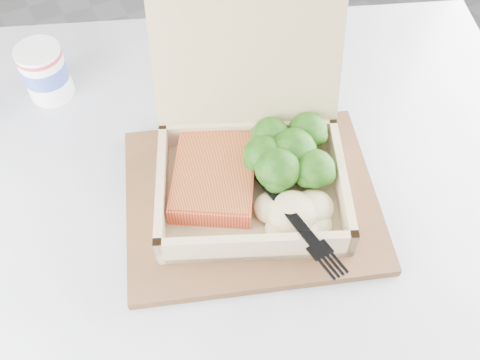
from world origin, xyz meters
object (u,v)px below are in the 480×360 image
takeout_container (250,147)px  paper_cup (44,71)px  cafe_table (247,289)px  serving_tray (251,199)px

takeout_container → paper_cup: size_ratio=3.80×
cafe_table → serving_tray: serving_tray is taller
cafe_table → serving_tray: (0.02, 0.03, 0.20)m
paper_cup → cafe_table: bearing=-64.8°
cafe_table → takeout_container: (0.04, 0.07, 0.26)m
serving_tray → paper_cup: 0.36m
cafe_table → paper_cup: (-0.16, 0.34, 0.24)m
cafe_table → paper_cup: size_ratio=13.03×
serving_tray → takeout_container: (0.02, 0.04, 0.06)m
cafe_table → paper_cup: paper_cup is taller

